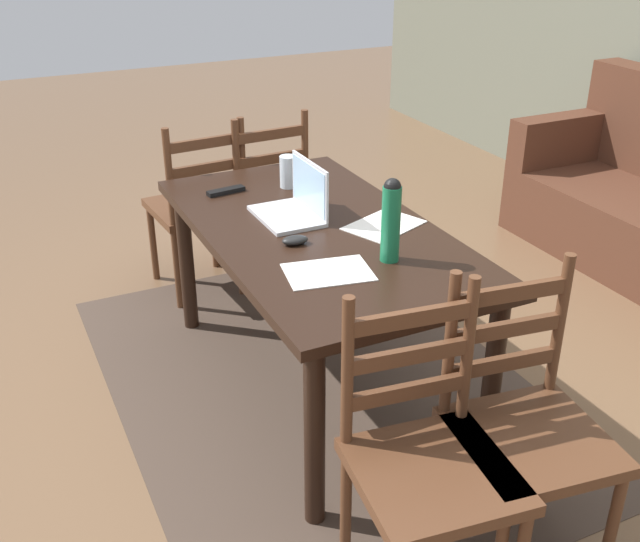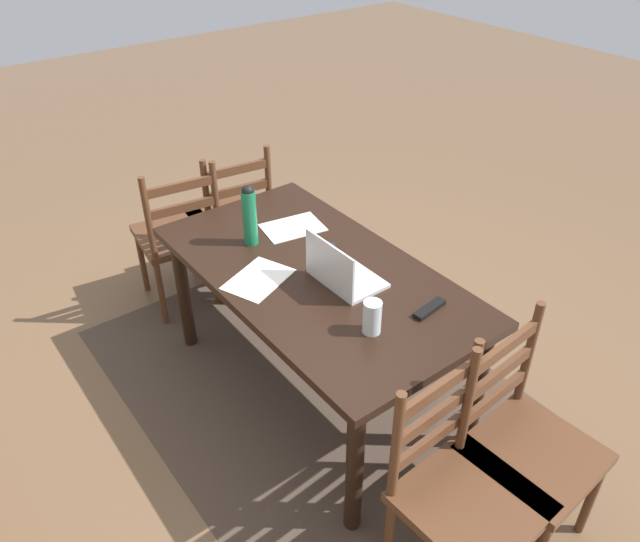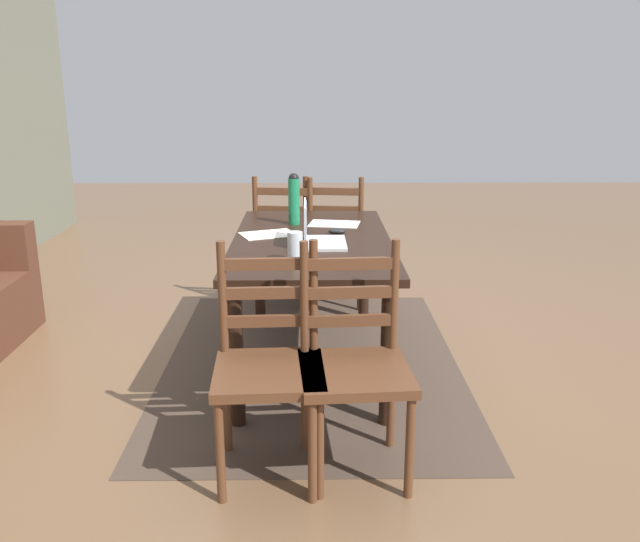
{
  "view_description": "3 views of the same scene",
  "coord_description": "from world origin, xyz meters",
  "px_view_note": "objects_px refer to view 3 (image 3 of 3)",
  "views": [
    {
      "loc": [
        2.47,
        -1.17,
        1.91
      ],
      "look_at": [
        0.13,
        -0.05,
        0.62
      ],
      "focal_mm": 42.4,
      "sensor_mm": 36.0,
      "label": 1
    },
    {
      "loc": [
        -1.85,
        1.38,
        2.32
      ],
      "look_at": [
        0.14,
        -0.13,
        0.6
      ],
      "focal_mm": 34.72,
      "sensor_mm": 36.0,
      "label": 2
    },
    {
      "loc": [
        -3.59,
        -0.0,
        1.58
      ],
      "look_at": [
        -0.1,
        -0.05,
        0.58
      ],
      "focal_mm": 37.61,
      "sensor_mm": 36.0,
      "label": 3
    }
  ],
  "objects_px": {
    "drinking_glass": "(295,247)",
    "computer_mouse": "(337,231)",
    "chair_right_near": "(335,241)",
    "water_bottle": "(294,198)",
    "chair_right_far": "(287,242)",
    "tv_remote": "(353,261)",
    "chair_left_near": "(354,366)",
    "dining_table": "(312,255)",
    "chair_left_far": "(269,366)",
    "laptop": "(316,234)"
  },
  "relations": [
    {
      "from": "chair_right_near",
      "to": "water_bottle",
      "type": "height_order",
      "value": "water_bottle"
    },
    {
      "from": "chair_right_far",
      "to": "chair_left_far",
      "type": "xyz_separation_m",
      "value": [
        -2.17,
        -0.0,
        0.0
      ]
    },
    {
      "from": "chair_left_far",
      "to": "water_bottle",
      "type": "distance_m",
      "value": 1.53
    },
    {
      "from": "chair_right_near",
      "to": "chair_left_near",
      "type": "distance_m",
      "value": 2.17
    },
    {
      "from": "drinking_glass",
      "to": "computer_mouse",
      "type": "height_order",
      "value": "drinking_glass"
    },
    {
      "from": "chair_left_near",
      "to": "laptop",
      "type": "height_order",
      "value": "laptop"
    },
    {
      "from": "chair_right_near",
      "to": "computer_mouse",
      "type": "bearing_deg",
      "value": 178.63
    },
    {
      "from": "chair_right_near",
      "to": "chair_left_near",
      "type": "height_order",
      "value": "same"
    },
    {
      "from": "computer_mouse",
      "to": "chair_left_near",
      "type": "bearing_deg",
      "value": -171.8
    },
    {
      "from": "dining_table",
      "to": "chair_right_far",
      "type": "relative_size",
      "value": 1.68
    },
    {
      "from": "chair_left_far",
      "to": "tv_remote",
      "type": "bearing_deg",
      "value": -33.43
    },
    {
      "from": "dining_table",
      "to": "computer_mouse",
      "type": "relative_size",
      "value": 15.92
    },
    {
      "from": "chair_left_near",
      "to": "tv_remote",
      "type": "distance_m",
      "value": 0.63
    },
    {
      "from": "chair_left_near",
      "to": "chair_left_far",
      "type": "xyz_separation_m",
      "value": [
        0.0,
        0.34,
        0.0
      ]
    },
    {
      "from": "chair_left_far",
      "to": "drinking_glass",
      "type": "bearing_deg",
      "value": -8.81
    },
    {
      "from": "tv_remote",
      "to": "chair_left_far",
      "type": "bearing_deg",
      "value": 139.4
    },
    {
      "from": "chair_left_far",
      "to": "laptop",
      "type": "bearing_deg",
      "value": -11.99
    },
    {
      "from": "laptop",
      "to": "chair_left_far",
      "type": "bearing_deg",
      "value": 168.01
    },
    {
      "from": "chair_right_near",
      "to": "tv_remote",
      "type": "bearing_deg",
      "value": -178.89
    },
    {
      "from": "chair_left_near",
      "to": "water_bottle",
      "type": "xyz_separation_m",
      "value": [
        1.46,
        0.27,
        0.44
      ]
    },
    {
      "from": "dining_table",
      "to": "chair_right_far",
      "type": "xyz_separation_m",
      "value": [
        1.09,
        0.18,
        -0.18
      ]
    },
    {
      "from": "chair_right_near",
      "to": "tv_remote",
      "type": "distance_m",
      "value": 1.63
    },
    {
      "from": "chair_right_far",
      "to": "dining_table",
      "type": "bearing_deg",
      "value": -170.69
    },
    {
      "from": "drinking_glass",
      "to": "tv_remote",
      "type": "distance_m",
      "value": 0.29
    },
    {
      "from": "chair_right_near",
      "to": "tv_remote",
      "type": "height_order",
      "value": "chair_right_near"
    },
    {
      "from": "chair_right_near",
      "to": "drinking_glass",
      "type": "relative_size",
      "value": 6.64
    },
    {
      "from": "computer_mouse",
      "to": "water_bottle",
      "type": "bearing_deg",
      "value": 49.76
    },
    {
      "from": "chair_left_near",
      "to": "computer_mouse",
      "type": "height_order",
      "value": "chair_left_near"
    },
    {
      "from": "chair_left_near",
      "to": "drinking_glass",
      "type": "xyz_separation_m",
      "value": [
        0.61,
        0.25,
        0.35
      ]
    },
    {
      "from": "chair_right_far",
      "to": "tv_remote",
      "type": "xyz_separation_m",
      "value": [
        -1.6,
        -0.38,
        0.29
      ]
    },
    {
      "from": "dining_table",
      "to": "chair_left_far",
      "type": "distance_m",
      "value": 1.11
    },
    {
      "from": "chair_left_near",
      "to": "dining_table",
      "type": "bearing_deg",
      "value": 8.87
    },
    {
      "from": "chair_left_far",
      "to": "tv_remote",
      "type": "relative_size",
      "value": 5.59
    },
    {
      "from": "chair_left_far",
      "to": "drinking_glass",
      "type": "xyz_separation_m",
      "value": [
        0.61,
        -0.09,
        0.35
      ]
    },
    {
      "from": "chair_left_near",
      "to": "laptop",
      "type": "relative_size",
      "value": 2.96
    },
    {
      "from": "water_bottle",
      "to": "dining_table",
      "type": "bearing_deg",
      "value": -164.36
    },
    {
      "from": "chair_left_far",
      "to": "computer_mouse",
      "type": "relative_size",
      "value": 9.5
    },
    {
      "from": "computer_mouse",
      "to": "tv_remote",
      "type": "xyz_separation_m",
      "value": [
        -0.63,
        -0.05,
        -0.01
      ]
    },
    {
      "from": "tv_remote",
      "to": "chair_right_far",
      "type": "bearing_deg",
      "value": 6.03
    },
    {
      "from": "water_bottle",
      "to": "chair_right_near",
      "type": "bearing_deg",
      "value": -21.07
    },
    {
      "from": "chair_left_far",
      "to": "laptop",
      "type": "relative_size",
      "value": 2.96
    },
    {
      "from": "water_bottle",
      "to": "drinking_glass",
      "type": "xyz_separation_m",
      "value": [
        -0.85,
        -0.03,
        -0.09
      ]
    },
    {
      "from": "drinking_glass",
      "to": "computer_mouse",
      "type": "relative_size",
      "value": 1.43
    },
    {
      "from": "chair_right_far",
      "to": "chair_left_near",
      "type": "relative_size",
      "value": 1.0
    },
    {
      "from": "chair_right_far",
      "to": "tv_remote",
      "type": "bearing_deg",
      "value": -166.8
    },
    {
      "from": "chair_left_near",
      "to": "drinking_glass",
      "type": "height_order",
      "value": "chair_left_near"
    },
    {
      "from": "drinking_glass",
      "to": "computer_mouse",
      "type": "xyz_separation_m",
      "value": [
        0.58,
        -0.22,
        -0.05
      ]
    },
    {
      "from": "dining_table",
      "to": "chair_left_far",
      "type": "height_order",
      "value": "chair_left_far"
    },
    {
      "from": "chair_right_far",
      "to": "laptop",
      "type": "distance_m",
      "value": 1.29
    },
    {
      "from": "chair_left_far",
      "to": "tv_remote",
      "type": "xyz_separation_m",
      "value": [
        0.57,
        -0.37,
        0.29
      ]
    }
  ]
}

